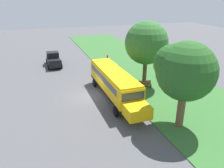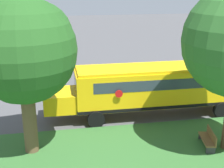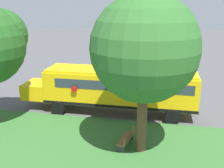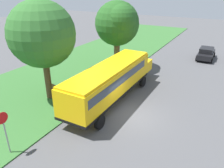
# 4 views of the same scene
# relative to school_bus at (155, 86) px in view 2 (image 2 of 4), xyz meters

# --- Properties ---
(ground_plane) EXTENTS (120.00, 120.00, 0.00)m
(ground_plane) POSITION_rel_school_bus_xyz_m (2.58, -1.38, -1.92)
(ground_plane) COLOR #4C4C4F
(school_bus) EXTENTS (2.84, 12.42, 3.16)m
(school_bus) POSITION_rel_school_bus_xyz_m (0.00, 0.00, 0.00)
(school_bus) COLOR yellow
(school_bus) RESTS_ON ground
(oak_tree_roadside_mid) EXTENTS (4.89, 4.89, 7.60)m
(oak_tree_roadside_mid) POSITION_rel_school_bus_xyz_m (-3.25, 7.27, 3.31)
(oak_tree_roadside_mid) COLOR brown
(oak_tree_roadside_mid) RESTS_ON ground
(park_bench) EXTENTS (1.67, 0.80, 0.92)m
(park_bench) POSITION_rel_school_bus_xyz_m (-4.59, -1.42, -1.45)
(park_bench) COLOR brown
(park_bench) RESTS_ON ground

